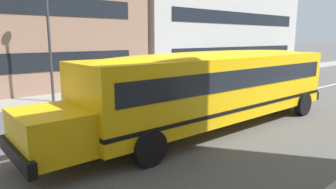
{
  "coord_description": "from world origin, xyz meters",
  "views": [
    {
      "loc": [
        -6.55,
        -8.77,
        3.29
      ],
      "look_at": [
        0.2,
        -0.78,
        1.34
      ],
      "focal_mm": 32.4,
      "sensor_mm": 36.0,
      "label": 1
    }
  ],
  "objects_px": {
    "parked_car_teal_far_corner": "(265,68)",
    "street_lamp": "(48,17)",
    "school_bus": "(215,83)",
    "parked_car_black_end_of_row": "(300,64)"
  },
  "relations": [
    {
      "from": "parked_car_teal_far_corner",
      "to": "street_lamp",
      "type": "relative_size",
      "value": 0.58
    },
    {
      "from": "parked_car_teal_far_corner",
      "to": "street_lamp",
      "type": "xyz_separation_m",
      "value": [
        -16.69,
        1.97,
        3.47
      ]
    },
    {
      "from": "school_bus",
      "to": "parked_car_black_end_of_row",
      "type": "xyz_separation_m",
      "value": [
        20.1,
        6.84,
        -0.84
      ]
    },
    {
      "from": "parked_car_black_end_of_row",
      "to": "parked_car_teal_far_corner",
      "type": "bearing_deg",
      "value": -179.75
    },
    {
      "from": "street_lamp",
      "to": "school_bus",
      "type": "bearing_deg",
      "value": -71.8
    },
    {
      "from": "school_bus",
      "to": "street_lamp",
      "type": "relative_size",
      "value": 1.86
    },
    {
      "from": "parked_car_teal_far_corner",
      "to": "street_lamp",
      "type": "bearing_deg",
      "value": 171.15
    },
    {
      "from": "school_bus",
      "to": "parked_car_teal_far_corner",
      "type": "height_order",
      "value": "school_bus"
    },
    {
      "from": "parked_car_teal_far_corner",
      "to": "school_bus",
      "type": "bearing_deg",
      "value": -156.44
    },
    {
      "from": "parked_car_black_end_of_row",
      "to": "parked_car_teal_far_corner",
      "type": "distance_m",
      "value": 6.25
    }
  ]
}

